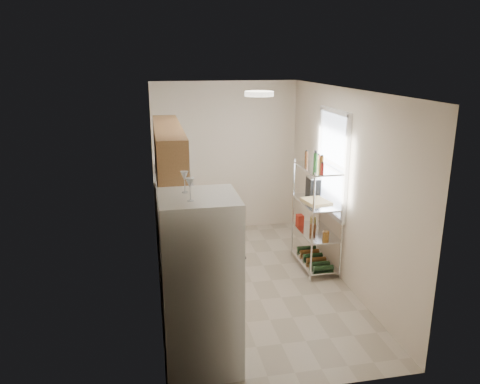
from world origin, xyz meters
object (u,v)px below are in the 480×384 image
Objects in this scene: cutting_board at (316,201)px; espresso_machine at (313,186)px; rice_cooker at (184,216)px; refrigerator at (201,284)px; frying_pan_large at (176,201)px.

espresso_machine is at bearing 78.55° from cutting_board.
espresso_machine is (1.95, 0.56, 0.15)m from rice_cooker.
espresso_machine reaches higher than cutting_board.
refrigerator is 4.41× the size of cutting_board.
refrigerator reaches higher than rice_cooker.
rice_cooker is 0.66× the size of cutting_board.
cutting_board reaches higher than frying_pan_large.
cutting_board is at bearing 7.20° from rice_cooker.
refrigerator is at bearing -129.12° from espresso_machine.
cutting_board is at bearing 45.74° from refrigerator.
rice_cooker is 2.03m from espresso_machine.
frying_pan_large is at bearing 170.55° from espresso_machine.
refrigerator is 6.28× the size of espresso_machine.
frying_pan_large is 2.05m from espresso_machine.
espresso_machine reaches higher than frying_pan_large.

